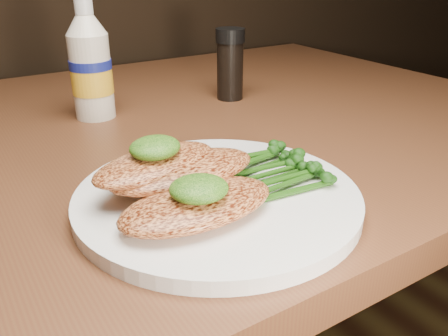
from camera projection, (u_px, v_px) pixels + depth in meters
dining_table at (164, 327)px, 0.83m from camera, size 1.20×0.80×0.75m
plate at (217, 197)px, 0.46m from camera, size 0.28×0.28×0.01m
chicken_front at (198, 205)px, 0.41m from camera, size 0.15×0.08×0.02m
chicken_mid at (183, 170)px, 0.45m from camera, size 0.15×0.07×0.02m
chicken_back at (156, 164)px, 0.45m from camera, size 0.14×0.09×0.02m
pesto_front at (199, 189)px, 0.39m from camera, size 0.06×0.06×0.02m
pesto_back at (155, 148)px, 0.44m from camera, size 0.06×0.06×0.02m
broccolini_bundle at (263, 171)px, 0.47m from camera, size 0.15×0.13×0.02m
mayo_bottle at (90, 60)px, 0.67m from camera, size 0.08×0.08×0.17m
pepper_grinder at (230, 64)px, 0.77m from camera, size 0.06×0.06×0.11m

